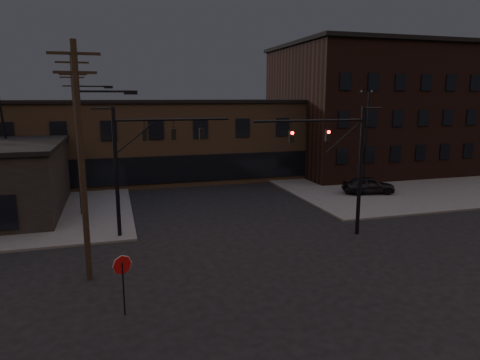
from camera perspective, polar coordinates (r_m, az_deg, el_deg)
name	(u,v)px	position (r m, az deg, el deg)	size (l,w,h in m)	color
ground	(290,273)	(21.81, 6.74, -12.16)	(140.00, 140.00, 0.00)	black
sidewalk_ne	(394,174)	(51.05, 19.84, 0.76)	(30.00, 30.00, 0.15)	#474744
building_row	(190,140)	(47.29, -6.68, 5.38)	(40.00, 12.00, 8.00)	brown
building_right	(377,111)	(53.62, 17.78, 8.80)	(22.00, 16.00, 14.00)	black
traffic_signal_near	(344,158)	(26.77, 13.75, 2.91)	(7.12, 0.24, 8.00)	black
traffic_signal_far	(137,157)	(26.64, -13.51, 3.06)	(7.12, 0.24, 8.00)	black
stop_sign	(123,271)	(17.70, -15.39, -11.66)	(0.72, 0.33, 2.48)	black
utility_pole_near	(83,157)	(20.59, -20.23, 2.85)	(3.70, 0.28, 11.00)	black
utility_pole_mid	(78,132)	(32.55, -20.79, 6.01)	(3.70, 0.28, 11.50)	black
utility_pole_far	(76,126)	(44.59, -21.08, 6.70)	(2.20, 0.28, 11.00)	black
lot_light_a	(367,133)	(38.74, 16.55, 6.03)	(1.50, 0.28, 9.14)	black
lot_light_b	(391,128)	(46.25, 19.46, 6.59)	(1.50, 0.28, 9.14)	black
parked_car_lot_a	(369,185)	(39.48, 16.76, -0.64)	(1.81, 4.49, 1.53)	black
parked_car_lot_b	(363,166)	(51.18, 16.13, 1.76)	(1.64, 4.04, 1.17)	#A3A3A5
car_crossing	(172,174)	(44.57, -9.02, 0.86)	(1.75, 5.01, 1.65)	black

